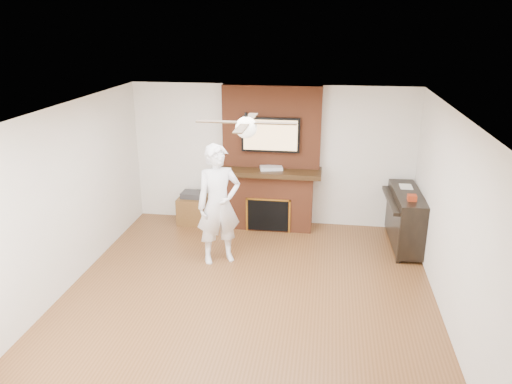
# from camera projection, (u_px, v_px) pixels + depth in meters

# --- Properties ---
(room_shell) EXTENTS (5.36, 5.86, 2.86)m
(room_shell) POSITION_uv_depth(u_px,v_px,m) (247.00, 211.00, 6.29)
(room_shell) COLOR brown
(room_shell) RESTS_ON ground
(fireplace) EXTENTS (1.78, 0.64, 2.50)m
(fireplace) POSITION_uv_depth(u_px,v_px,m) (270.00, 173.00, 8.76)
(fireplace) COLOR brown
(fireplace) RESTS_ON ground
(tv) EXTENTS (1.00, 0.08, 0.60)m
(tv) POSITION_uv_depth(u_px,v_px,m) (271.00, 135.00, 8.49)
(tv) COLOR black
(tv) RESTS_ON fireplace
(ceiling_fan) EXTENTS (1.21, 1.21, 0.31)m
(ceiling_fan) POSITION_uv_depth(u_px,v_px,m) (246.00, 127.00, 5.94)
(ceiling_fan) COLOR black
(ceiling_fan) RESTS_ON room_shell
(person) EXTENTS (0.81, 0.71, 1.84)m
(person) POSITION_uv_depth(u_px,v_px,m) (219.00, 205.00, 7.45)
(person) COLOR white
(person) RESTS_ON ground
(side_table) EXTENTS (0.52, 0.52, 0.58)m
(side_table) POSITION_uv_depth(u_px,v_px,m) (193.00, 208.00, 9.13)
(side_table) COLOR #573818
(side_table) RESTS_ON ground
(piano) EXTENTS (0.57, 1.43, 1.02)m
(piano) POSITION_uv_depth(u_px,v_px,m) (405.00, 217.00, 8.10)
(piano) COLOR black
(piano) RESTS_ON ground
(cable_box) EXTENTS (0.42, 0.30, 0.05)m
(cable_box) POSITION_uv_depth(u_px,v_px,m) (271.00, 168.00, 8.63)
(cable_box) COLOR silver
(cable_box) RESTS_ON fireplace
(candle_orange) EXTENTS (0.08, 0.08, 0.11)m
(candle_orange) POSITION_uv_depth(u_px,v_px,m) (259.00, 226.00, 8.91)
(candle_orange) COLOR #BD4016
(candle_orange) RESTS_ON ground
(candle_green) EXTENTS (0.06, 0.06, 0.10)m
(candle_green) POSITION_uv_depth(u_px,v_px,m) (272.00, 226.00, 8.89)
(candle_green) COLOR #387A31
(candle_green) RESTS_ON ground
(candle_cream) EXTENTS (0.08, 0.08, 0.12)m
(candle_cream) POSITION_uv_depth(u_px,v_px,m) (278.00, 227.00, 8.84)
(candle_cream) COLOR #F8D8C5
(candle_cream) RESTS_ON ground
(candle_blue) EXTENTS (0.07, 0.07, 0.08)m
(candle_blue) POSITION_uv_depth(u_px,v_px,m) (276.00, 227.00, 8.90)
(candle_blue) COLOR #336499
(candle_blue) RESTS_ON ground
(candle_cream_extra) EXTENTS (0.08, 0.08, 0.12)m
(candle_cream_extra) POSITION_uv_depth(u_px,v_px,m) (253.00, 226.00, 8.90)
(candle_cream_extra) COLOR #FFCFCA
(candle_cream_extra) RESTS_ON ground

